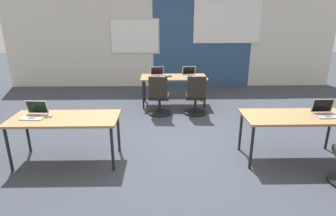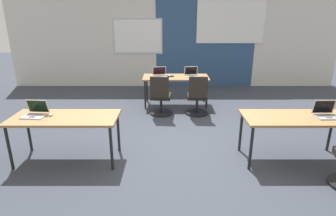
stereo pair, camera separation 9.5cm
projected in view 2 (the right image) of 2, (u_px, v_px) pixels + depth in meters
The scene contains 14 objects.
ground_plane at pixel (179, 143), 4.99m from camera, with size 24.00×24.00×0.00m.
back_wall_assembly at pixel (175, 40), 8.51m from camera, with size 10.00×0.27×2.80m.
desk_near_left at pixel (65, 120), 4.22m from camera, with size 1.60×0.70×0.72m.
desk_near_right at pixel (297, 120), 4.21m from camera, with size 1.60×0.70×0.72m.
desk_far_center at pixel (176, 79), 6.86m from camera, with size 1.60×0.70×0.72m.
laptop_far_left at pixel (160, 74), 6.86m from camera, with size 0.37×0.35×0.23m.
mousepad_far_left at pixel (170, 76), 6.86m from camera, with size 0.22×0.19×0.00m.
mouse_far_left at pixel (170, 76), 6.85m from camera, with size 0.09×0.11×0.03m.
chair_far_left at pixel (161, 99), 6.24m from camera, with size 0.52×0.56×0.92m.
laptop_near_right_end at pixel (327, 113), 4.18m from camera, with size 0.34×0.28×0.24m.
laptop_near_left_end at pixel (36, 113), 4.22m from camera, with size 0.35×0.32×0.23m.
mouse_near_left_end at pixel (51, 115), 4.23m from camera, with size 0.07×0.11×0.03m.
laptop_far_right at pixel (192, 74), 6.87m from camera, with size 0.37×0.34×0.23m.
chair_far_right at pixel (198, 99), 6.24m from camera, with size 0.52×0.55×0.92m.
Camera 2 is at (-0.19, -4.53, 2.20)m, focal length 29.85 mm.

